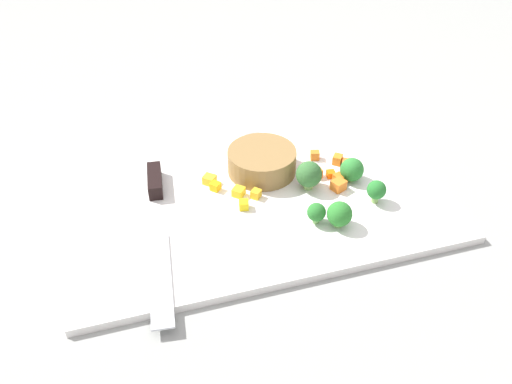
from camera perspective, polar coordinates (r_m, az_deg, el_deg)
The scene contains 22 objects.
ground_plane at distance 0.80m, azimuth 0.00°, elevation -1.23°, with size 4.00×4.00×0.00m, color gray.
cutting_board at distance 0.80m, azimuth 0.00°, elevation -0.90°, with size 0.55×0.34×0.01m, color white.
prep_bowl at distance 0.84m, azimuth 0.63°, elevation 3.28°, with size 0.11×0.11×0.04m, color olive.
chef_knife at distance 0.78m, azimuth -10.56°, elevation -1.36°, with size 0.06×0.31×0.02m.
carrot_dice_0 at distance 0.83m, azimuth 8.70°, elevation 1.56°, with size 0.02×0.01×0.01m, color orange.
carrot_dice_1 at distance 0.84m, azimuth 6.59°, elevation 2.01°, with size 0.01×0.01×0.01m, color orange.
carrot_dice_2 at distance 0.82m, azimuth 8.76°, elevation 0.73°, with size 0.02×0.02×0.02m, color orange.
carrot_dice_3 at distance 0.84m, azimuth 7.95°, elevation 1.91°, with size 0.01×0.01×0.01m, color orange.
carrot_dice_4 at distance 0.87m, azimuth 9.62°, elevation 3.03°, with size 0.01×0.02×0.01m, color orange.
carrot_dice_5 at distance 0.87m, azimuth 10.45°, elevation 2.84°, with size 0.01×0.01×0.01m, color orange.
carrot_dice_6 at distance 0.87m, azimuth 8.66°, elevation 3.44°, with size 0.01×0.02×0.01m, color orange.
carrot_dice_7 at distance 0.88m, azimuth 6.28°, elevation 3.91°, with size 0.01×0.01×0.01m, color orange.
pepper_dice_0 at distance 0.79m, azimuth -0.27°, elevation -0.24°, with size 0.01×0.01×0.01m, color yellow.
pepper_dice_1 at distance 0.77m, azimuth -1.31°, elevation -1.36°, with size 0.01×0.01×0.01m, color yellow.
pepper_dice_2 at distance 0.80m, azimuth -1.86°, elevation 0.02°, with size 0.02×0.02×0.01m, color yellow.
pepper_dice_3 at distance 0.82m, azimuth -4.97°, elevation 1.32°, with size 0.02×0.02×0.01m, color yellow.
pepper_dice_4 at distance 0.81m, azimuth -4.33°, elevation 0.61°, with size 0.01×0.01×0.01m, color yellow.
broccoli_floret_0 at distance 0.79m, azimuth 12.69°, elevation 0.18°, with size 0.03×0.03×0.04m.
broccoli_floret_1 at distance 0.74m, azimuth 8.87°, elevation -2.36°, with size 0.04×0.04×0.04m.
broccoli_floret_2 at distance 0.80m, azimuth 5.64°, elevation 1.86°, with size 0.04×0.04×0.05m.
broccoli_floret_3 at distance 0.75m, azimuth 6.44°, elevation -2.18°, with size 0.03×0.03×0.03m.
broccoli_floret_4 at distance 0.83m, azimuth 10.24°, elevation 2.23°, with size 0.04×0.04×0.04m.
Camera 1 is at (-0.17, -0.59, 0.51)m, focal length 37.62 mm.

